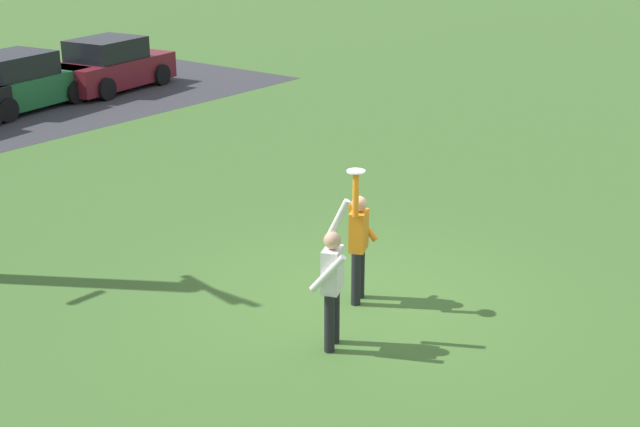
{
  "coord_description": "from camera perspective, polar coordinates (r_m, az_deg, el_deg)",
  "views": [
    {
      "loc": [
        -10.05,
        -6.91,
        5.75
      ],
      "look_at": [
        -0.79,
        0.2,
        1.55
      ],
      "focal_mm": 50.07,
      "sensor_mm": 36.0,
      "label": 1
    }
  ],
  "objects": [
    {
      "name": "person_defender",
      "position": [
        11.69,
        0.78,
        -4.26
      ],
      "size": [
        0.63,
        0.57,
        2.04
      ],
      "rotation": [
        0.0,
        0.0,
        0.38
      ],
      "color": "black",
      "rests_on": "ground_plane"
    },
    {
      "name": "parked_car_green",
      "position": [
        26.55,
        -18.83,
        7.86
      ],
      "size": [
        4.31,
        2.47,
        1.59
      ],
      "rotation": [
        0.0,
        0.0,
        0.14
      ],
      "color": "#1E6633",
      "rests_on": "ground_plane"
    },
    {
      "name": "ground_plane",
      "position": [
        13.48,
        2.71,
        -5.46
      ],
      "size": [
        120.0,
        120.0,
        0.0
      ],
      "primitive_type": "plane",
      "color": "#426B2D"
    },
    {
      "name": "parked_car_maroon",
      "position": [
        28.53,
        -13.26,
        9.15
      ],
      "size": [
        4.31,
        2.47,
        1.59
      ],
      "rotation": [
        0.0,
        0.0,
        0.14
      ],
      "color": "maroon",
      "rests_on": "ground_plane"
    },
    {
      "name": "person_catcher",
      "position": [
        13.03,
        2.48,
        -1.67
      ],
      "size": [
        0.58,
        0.49,
        2.08
      ],
      "rotation": [
        0.0,
        0.0,
        -2.76
      ],
      "color": "black",
      "rests_on": "ground_plane"
    },
    {
      "name": "frisbee_disc",
      "position": [
        12.45,
        2.31,
        2.72
      ],
      "size": [
        0.26,
        0.26,
        0.02
      ],
      "primitive_type": "cylinder",
      "color": "white",
      "rests_on": "person_catcher"
    }
  ]
}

